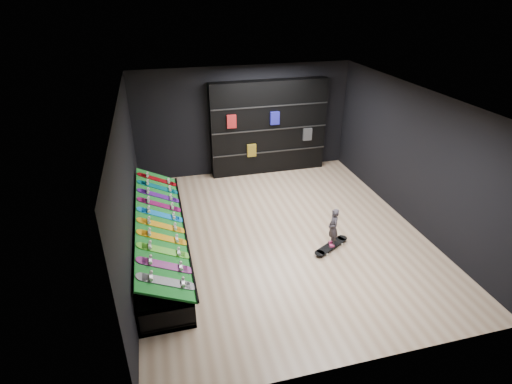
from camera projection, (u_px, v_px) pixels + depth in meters
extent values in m
cube|color=tan|center=(280.00, 234.00, 8.75)|extent=(6.00, 7.00, 0.01)
cube|color=white|center=(285.00, 98.00, 7.37)|extent=(6.00, 7.00, 0.01)
cube|color=black|center=(244.00, 121.00, 11.06)|extent=(6.00, 0.02, 3.00)
cube|color=black|center=(367.00, 283.00, 5.05)|extent=(6.00, 0.02, 3.00)
cube|color=black|center=(128.00, 188.00, 7.39)|extent=(0.02, 7.00, 3.00)
cube|color=black|center=(413.00, 157.00, 8.72)|extent=(0.02, 7.00, 3.00)
cube|color=#0F621B|center=(161.00, 221.00, 7.87)|extent=(0.92, 4.50, 0.46)
cube|color=black|center=(269.00, 128.00, 11.15)|extent=(3.27, 0.38, 2.61)
imported|color=black|center=(332.00, 235.00, 8.11)|extent=(0.16, 0.21, 0.50)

